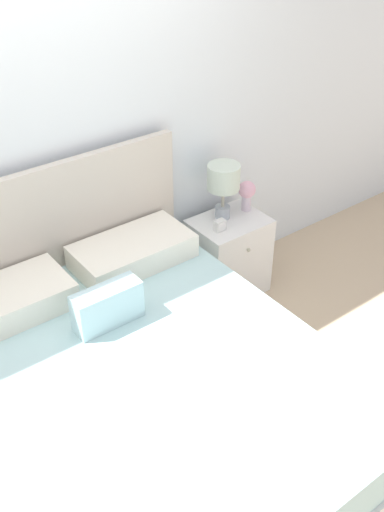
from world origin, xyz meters
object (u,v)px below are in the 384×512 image
object	(u,v)px
bed	(146,397)
table_lamp	(224,181)
flower_vase	(247,192)
alarm_clock	(220,225)
nightstand	(228,256)

from	to	relation	value
bed	table_lamp	bearing A→B (deg)	35.12
flower_vase	bed	bearing A→B (deg)	-149.49
bed	flower_vase	size ratio (longest dim) A/B	9.81
table_lamp	alarm_clock	world-z (taller)	table_lamp
bed	nightstand	bearing A→B (deg)	32.73
bed	flower_vase	bearing A→B (deg)	30.51
flower_vase	alarm_clock	xyz separation A→B (m)	(-0.30, -0.09, -0.09)
flower_vase	alarm_clock	world-z (taller)	flower_vase
bed	flower_vase	xyz separation A→B (m)	(1.32, 0.78, 0.37)
alarm_clock	flower_vase	bearing A→B (deg)	17.35
nightstand	flower_vase	xyz separation A→B (m)	(0.18, 0.05, 0.41)
table_lamp	flower_vase	bearing A→B (deg)	-4.96
table_lamp	flower_vase	distance (m)	0.24
table_lamp	flower_vase	xyz separation A→B (m)	(0.19, -0.02, -0.14)
bed	flower_vase	distance (m)	1.58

